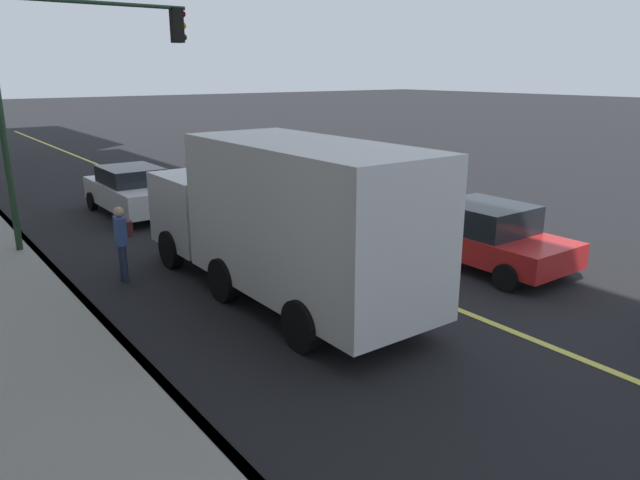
# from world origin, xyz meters

# --- Properties ---
(ground) EXTENTS (200.00, 200.00, 0.00)m
(ground) POSITION_xyz_m (0.00, 0.00, 0.00)
(ground) COLOR black
(curb_edge) EXTENTS (80.00, 0.16, 0.15)m
(curb_edge) POSITION_xyz_m (0.00, 5.84, 0.07)
(curb_edge) COLOR slate
(curb_edge) RESTS_ON ground
(lane_stripe_center) EXTENTS (80.00, 0.16, 0.01)m
(lane_stripe_center) POSITION_xyz_m (0.00, 0.00, 0.01)
(lane_stripe_center) COLOR #D8CC4C
(lane_stripe_center) RESTS_ON ground
(car_black) EXTENTS (4.41, 2.01, 1.65)m
(car_black) POSITION_xyz_m (7.05, -2.12, 0.82)
(car_black) COLOR black
(car_black) RESTS_ON ground
(car_white) EXTENTS (4.45, 1.97, 1.55)m
(car_white) POSITION_xyz_m (7.42, 2.28, 0.79)
(car_white) COLOR silver
(car_white) RESTS_ON ground
(car_red) EXTENTS (4.13, 2.11, 1.52)m
(car_red) POSITION_xyz_m (-2.79, -2.57, 0.77)
(car_red) COLOR red
(car_red) RESTS_ON ground
(truck_white) EXTENTS (7.94, 2.45, 3.26)m
(truck_white) POSITION_xyz_m (-1.69, 2.36, 1.71)
(truck_white) COLOR silver
(truck_white) RESTS_ON ground
(pedestrian_with_backpack) EXTENTS (0.43, 0.41, 1.68)m
(pedestrian_with_backpack) POSITION_xyz_m (1.32, 4.65, 0.98)
(pedestrian_with_backpack) COLOR #262D4C
(pedestrian_with_backpack) RESTS_ON ground
(traffic_light_mast) EXTENTS (0.28, 4.97, 6.45)m
(traffic_light_mast) POSITION_xyz_m (4.75, 4.37, 4.44)
(traffic_light_mast) COLOR #1E3823
(traffic_light_mast) RESTS_ON ground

